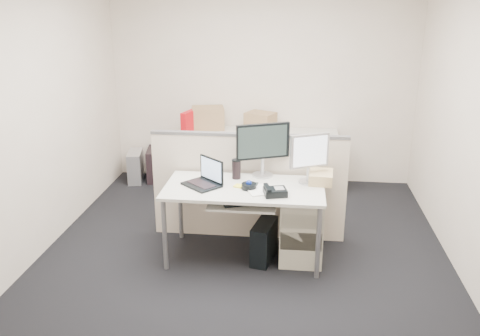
# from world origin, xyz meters

# --- Properties ---
(floor) EXTENTS (4.00, 4.50, 0.01)m
(floor) POSITION_xyz_m (0.00, 0.00, -0.01)
(floor) COLOR black
(floor) RESTS_ON ground
(wall_back) EXTENTS (4.00, 0.02, 2.70)m
(wall_back) POSITION_xyz_m (0.00, 2.25, 1.35)
(wall_back) COLOR beige
(wall_back) RESTS_ON ground
(wall_front) EXTENTS (4.00, 0.02, 2.70)m
(wall_front) POSITION_xyz_m (0.00, -2.25, 1.35)
(wall_front) COLOR beige
(wall_front) RESTS_ON ground
(wall_left) EXTENTS (0.02, 4.50, 2.70)m
(wall_left) POSITION_xyz_m (-2.00, 0.00, 1.35)
(wall_left) COLOR beige
(wall_left) RESTS_ON ground
(wall_right) EXTENTS (0.02, 4.50, 2.70)m
(wall_right) POSITION_xyz_m (2.00, 0.00, 1.35)
(wall_right) COLOR beige
(wall_right) RESTS_ON ground
(desk) EXTENTS (1.50, 0.75, 0.73)m
(desk) POSITION_xyz_m (0.00, 0.00, 0.66)
(desk) COLOR silver
(desk) RESTS_ON floor
(keyboard_tray) EXTENTS (0.62, 0.32, 0.02)m
(keyboard_tray) POSITION_xyz_m (0.00, -0.18, 0.62)
(keyboard_tray) COLOR silver
(keyboard_tray) RESTS_ON desk
(drawer_pedestal) EXTENTS (0.40, 0.55, 0.65)m
(drawer_pedestal) POSITION_xyz_m (0.55, 0.05, 0.33)
(drawer_pedestal) COLOR #BDBAA3
(drawer_pedestal) RESTS_ON floor
(cubicle_partition) EXTENTS (2.00, 0.06, 1.10)m
(cubicle_partition) POSITION_xyz_m (0.00, 0.45, 0.55)
(cubicle_partition) COLOR beige
(cubicle_partition) RESTS_ON floor
(back_counter) EXTENTS (2.00, 0.60, 0.72)m
(back_counter) POSITION_xyz_m (0.00, 1.93, 0.36)
(back_counter) COLOR #BDBAA3
(back_counter) RESTS_ON floor
(monitor_main) EXTENTS (0.57, 0.40, 0.54)m
(monitor_main) POSITION_xyz_m (0.15, 0.32, 1.00)
(monitor_main) COLOR black
(monitor_main) RESTS_ON desk
(monitor_small) EXTENTS (0.44, 0.34, 0.48)m
(monitor_small) POSITION_xyz_m (0.60, 0.18, 0.97)
(monitor_small) COLOR #B7B7BC
(monitor_small) RESTS_ON desk
(laptop) EXTENTS (0.42, 0.41, 0.25)m
(laptop) POSITION_xyz_m (-0.40, -0.02, 0.86)
(laptop) COLOR black
(laptop) RESTS_ON desk
(trackball) EXTENTS (0.15, 0.15, 0.05)m
(trackball) POSITION_xyz_m (0.05, -0.05, 0.76)
(trackball) COLOR black
(trackball) RESTS_ON desk
(desk_phone) EXTENTS (0.23, 0.21, 0.06)m
(desk_phone) POSITION_xyz_m (0.30, -0.18, 0.76)
(desk_phone) COLOR black
(desk_phone) RESTS_ON desk
(paper_stack) EXTENTS (0.30, 0.34, 0.01)m
(paper_stack) POSITION_xyz_m (0.15, -0.08, 0.74)
(paper_stack) COLOR white
(paper_stack) RESTS_ON desk
(sticky_pad) EXTENTS (0.11, 0.11, 0.01)m
(sticky_pad) POSITION_xyz_m (-0.05, 0.00, 0.74)
(sticky_pad) COLOR yellow
(sticky_pad) RESTS_ON desk
(travel_mug) EXTENTS (0.11, 0.11, 0.18)m
(travel_mug) POSITION_xyz_m (-0.10, 0.22, 0.82)
(travel_mug) COLOR black
(travel_mug) RESTS_ON desk
(banana) EXTENTS (0.18, 0.13, 0.04)m
(banana) POSITION_xyz_m (0.28, -0.15, 0.75)
(banana) COLOR gold
(banana) RESTS_ON desk
(cellphone) EXTENTS (0.06, 0.10, 0.01)m
(cellphone) POSITION_xyz_m (0.10, 0.05, 0.74)
(cellphone) COLOR black
(cellphone) RESTS_ON desk
(manila_folders) EXTENTS (0.24, 0.30, 0.11)m
(manila_folders) POSITION_xyz_m (0.72, 0.20, 0.78)
(manila_folders) COLOR tan
(manila_folders) RESTS_ON desk
(keyboard) EXTENTS (0.50, 0.31, 0.03)m
(keyboard) POSITION_xyz_m (0.05, -0.14, 0.64)
(keyboard) COLOR black
(keyboard) RESTS_ON keyboard_tray
(pc_tower_desk) EXTENTS (0.25, 0.44, 0.39)m
(pc_tower_desk) POSITION_xyz_m (0.20, -0.05, 0.19)
(pc_tower_desk) COLOR black
(pc_tower_desk) RESTS_ON floor
(pc_tower_spare_dark) EXTENTS (0.26, 0.49, 0.44)m
(pc_tower_spare_dark) POSITION_xyz_m (-1.45, 2.03, 0.22)
(pc_tower_spare_dark) COLOR black
(pc_tower_spare_dark) RESTS_ON floor
(pc_tower_spare_silver) EXTENTS (0.26, 0.47, 0.41)m
(pc_tower_spare_silver) POSITION_xyz_m (-1.70, 1.95, 0.21)
(pc_tower_spare_silver) COLOR #B7B7BC
(pc_tower_spare_silver) RESTS_ON floor
(cardboard_box_left) EXTENTS (0.47, 0.40, 0.31)m
(cardboard_box_left) POSITION_xyz_m (-0.70, 2.05, 0.88)
(cardboard_box_left) COLOR #9C7256
(cardboard_box_left) RESTS_ON back_counter
(cardboard_box_right) EXTENTS (0.44, 0.40, 0.26)m
(cardboard_box_right) POSITION_xyz_m (0.00, 2.05, 0.85)
(cardboard_box_right) COLOR #9C7256
(cardboard_box_right) RESTS_ON back_counter
(red_binder) EXTENTS (0.17, 0.33, 0.30)m
(red_binder) POSITION_xyz_m (-0.90, 1.83, 0.87)
(red_binder) COLOR red
(red_binder) RESTS_ON back_counter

